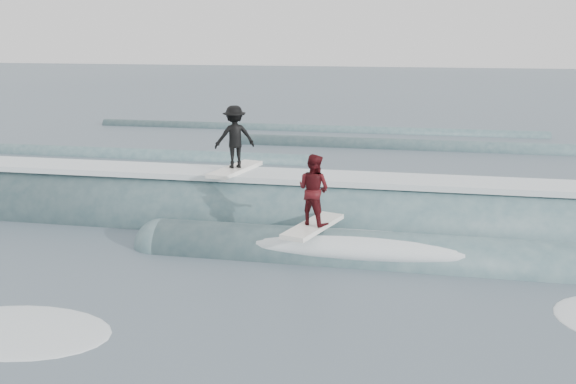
# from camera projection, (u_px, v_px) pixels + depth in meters

# --- Properties ---
(ground) EXTENTS (160.00, 160.00, 0.00)m
(ground) POSITION_uv_depth(u_px,v_px,m) (220.00, 343.00, 10.08)
(ground) COLOR #425461
(ground) RESTS_ON ground
(breaking_wave) EXTENTS (22.11, 4.03, 2.50)m
(breaking_wave) POSITION_uv_depth(u_px,v_px,m) (304.00, 228.00, 15.86)
(breaking_wave) COLOR #395861
(breaking_wave) RESTS_ON ground
(surfer_black) EXTENTS (1.16, 2.07, 1.66)m
(surfer_black) POSITION_uv_depth(u_px,v_px,m) (235.00, 140.00, 16.01)
(surfer_black) COLOR white
(surfer_black) RESTS_ON ground
(surfer_red) EXTENTS (1.13, 2.07, 1.63)m
(surfer_red) POSITION_uv_depth(u_px,v_px,m) (314.00, 195.00, 13.65)
(surfer_red) COLOR white
(surfer_red) RESTS_ON ground
(far_swells) EXTENTS (40.29, 8.65, 0.80)m
(far_swells) POSITION_uv_depth(u_px,v_px,m) (305.00, 146.00, 27.18)
(far_swells) COLOR #395861
(far_swells) RESTS_ON ground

